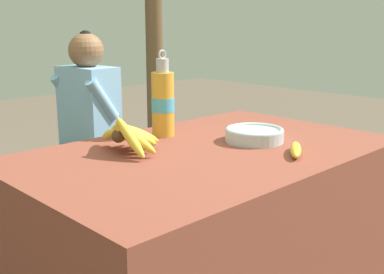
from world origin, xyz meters
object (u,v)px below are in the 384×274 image
Objects in this scene: banana_bunch_ripe at (127,134)px; support_post_far at (154,21)px; water_bottle at (163,102)px; loose_banana_front at (296,150)px; serving_bowl at (254,134)px; wooden_bench at (39,174)px; seated_vendor at (83,116)px.

banana_bunch_ripe is 0.13× the size of support_post_far.
water_bottle is 1.99× the size of loose_banana_front.
loose_banana_front is (0.38, -0.42, -0.04)m from banana_bunch_ripe.
support_post_far is at bearing 63.43° from serving_bowl.
loose_banana_front is at bearing -114.89° from support_post_far.
serving_bowl is 0.15× the size of wooden_bench.
seated_vendor is (0.27, -0.04, 0.29)m from wooden_bench.
serving_bowl is (0.43, -0.20, -0.03)m from banana_bunch_ripe.
serving_bowl is 1.30× the size of loose_banana_front.
water_bottle is (-0.18, 0.31, 0.10)m from serving_bowl.
water_bottle is at bearing -86.71° from wooden_bench.
water_bottle reaches higher than wooden_bench.
loose_banana_front is 0.07× the size of support_post_far.
banana_bunch_ripe is at bearing 61.50° from seated_vendor.
seated_vendor reaches higher than serving_bowl.
serving_bowl reaches higher than loose_banana_front.
serving_bowl is 1.66m from support_post_far.
loose_banana_front is at bearing -75.59° from water_bottle.
serving_bowl is 0.20× the size of seated_vendor.
banana_bunch_ripe is 0.21× the size of wooden_bench.
serving_bowl is at bearing -116.57° from support_post_far.
serving_bowl is at bearing -59.39° from water_bottle.
loose_banana_front is at bearing 82.40° from seated_vendor.
loose_banana_front is (-0.05, -0.22, -0.01)m from serving_bowl.
banana_bunch_ripe is 1.39× the size of serving_bowl.
water_bottle is at bearing -128.60° from support_post_far.
seated_vendor is (0.03, 1.25, -0.10)m from serving_bowl.
serving_bowl is 0.65× the size of water_bottle.
seated_vendor reaches higher than loose_banana_front.
banana_bunch_ripe is 1.18m from wooden_bench.
wooden_bench is 0.40m from seated_vendor.
water_bottle is 0.30× the size of seated_vendor.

